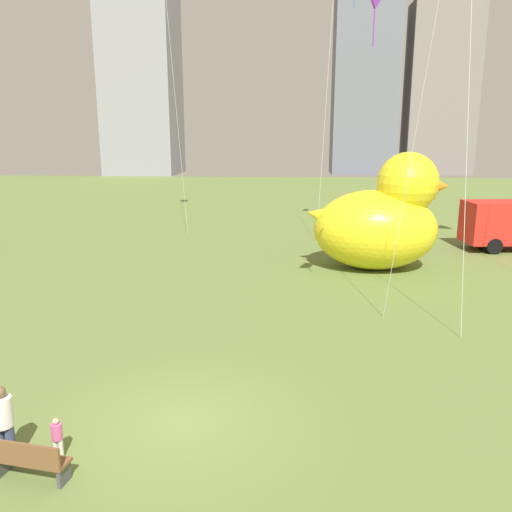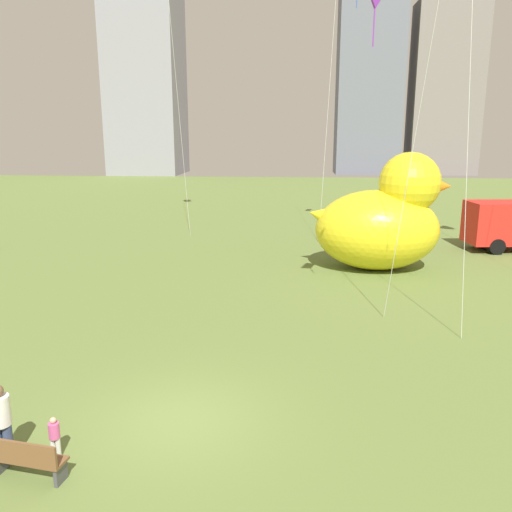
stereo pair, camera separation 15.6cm
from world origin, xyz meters
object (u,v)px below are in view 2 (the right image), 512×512
person_adult (1,420)px  person_child (55,435)px  kite_purple (379,3)px  park_bench (27,458)px  giant_inflatable_duck (382,220)px

person_adult → person_child: size_ratio=1.85×
person_child → kite_purple: size_ratio=0.08×
park_bench → giant_inflatable_duck: giant_inflatable_duck is taller
park_bench → giant_inflatable_duck: (9.47, 17.22, 2.01)m
giant_inflatable_duck → kite_purple: kite_purple is taller
person_child → kite_purple: bearing=46.1°
person_adult → giant_inflatable_duck: 19.64m
person_adult → person_child: person_adult is taller
park_bench → person_adult: bearing=145.4°
person_adult → person_child: (1.01, 0.20, -0.44)m
person_child → giant_inflatable_duck: 18.99m
park_bench → person_child: (0.22, 0.75, 0.04)m
giant_inflatable_duck → kite_purple: (-1.92, -8.86, 7.99)m
park_bench → person_adult: size_ratio=0.92×
person_adult → giant_inflatable_duck: giant_inflatable_duck is taller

